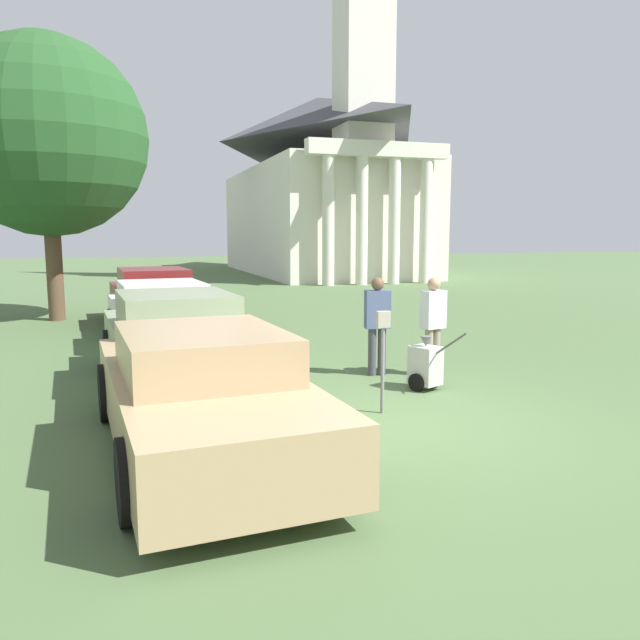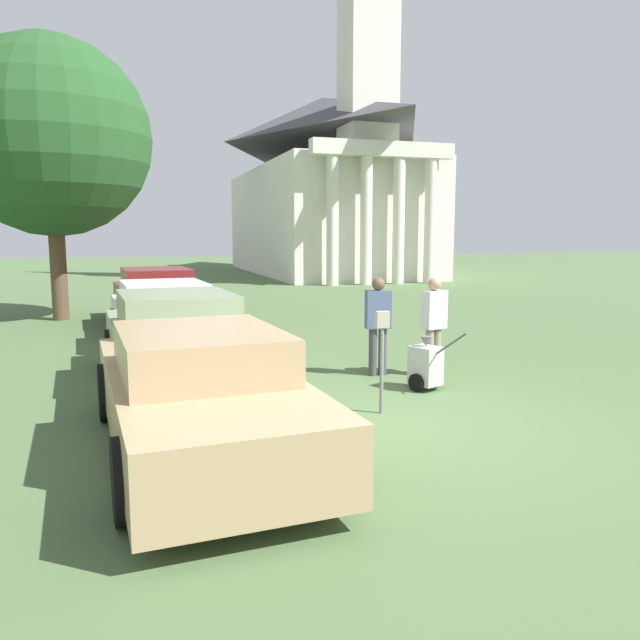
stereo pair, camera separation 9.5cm
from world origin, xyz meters
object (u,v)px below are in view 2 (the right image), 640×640
at_px(parked_car_sage, 176,341).
at_px(parked_car_maroon, 156,299).
at_px(parked_car_white, 163,316).
at_px(person_worker, 378,320).
at_px(equipment_cart, 426,365).
at_px(parking_meter, 382,343).
at_px(church, 325,176).
at_px(parked_car_tan, 198,393).
at_px(person_supervisor, 434,320).

xyz_separation_m(parked_car_sage, parked_car_maroon, (0.00, 6.82, 0.01)).
height_order(parked_car_white, parked_car_maroon, parked_car_maroon).
bearing_deg(parked_car_sage, person_worker, -10.60).
bearing_deg(parked_car_white, parked_car_maroon, 85.76).
bearing_deg(equipment_cart, parked_car_maroon, 91.13).
relative_size(parked_car_maroon, parking_meter, 3.83).
bearing_deg(equipment_cart, parked_car_white, 103.16).
bearing_deg(church, equipment_cart, -104.54).
bearing_deg(equipment_cart, parked_car_tan, -177.12).
bearing_deg(equipment_cart, church, 52.81).
distance_m(parked_car_tan, equipment_cart, 4.08).
xyz_separation_m(parked_car_sage, person_worker, (3.34, -0.37, 0.26)).
distance_m(parking_meter, person_supervisor, 2.52).
height_order(parked_car_white, church, church).
relative_size(parked_car_sage, equipment_cart, 4.97).
bearing_deg(parked_car_maroon, equipment_cart, -70.46).
height_order(parked_car_tan, person_worker, person_worker).
distance_m(person_worker, church, 28.22).
xyz_separation_m(parking_meter, person_supervisor, (1.73, 1.84, -0.01)).
xyz_separation_m(person_supervisor, church, (6.67, 27.04, 4.88)).
distance_m(person_supervisor, equipment_cart, 1.17).
bearing_deg(church, parked_car_sage, -112.48).
height_order(parked_car_maroon, person_worker, person_worker).
xyz_separation_m(person_worker, church, (7.57, 26.74, 4.88)).
distance_m(parked_car_sage, parking_meter, 3.57).
bearing_deg(person_worker, parked_car_sage, 2.14).
distance_m(parked_car_tan, person_worker, 4.44).
xyz_separation_m(parked_car_sage, equipment_cart, (3.68, -1.52, -0.32)).
bearing_deg(person_supervisor, equipment_cart, 39.34).
distance_m(parked_car_maroon, parking_meter, 9.68).
height_order(parking_meter, church, church).
bearing_deg(parking_meter, parked_car_tan, -163.13).
bearing_deg(parked_car_sage, parked_car_white, 85.77).
bearing_deg(church, person_supervisor, -103.85).
xyz_separation_m(parked_car_tan, church, (10.91, 29.64, 5.17)).
height_order(parked_car_maroon, parking_meter, parked_car_maroon).
distance_m(parking_meter, person_worker, 2.29).
xyz_separation_m(parked_car_tan, parked_car_white, (-0.00, 6.85, -0.00)).
bearing_deg(parked_car_sage, church, 63.29).
bearing_deg(parked_car_white, person_supervisor, -49.27).
xyz_separation_m(parking_meter, person_worker, (0.83, 2.14, -0.01)).
height_order(parked_car_tan, parked_car_maroon, parked_car_maroon).
height_order(parked_car_tan, person_supervisor, person_supervisor).
bearing_deg(parking_meter, church, 73.80).
distance_m(parked_car_tan, parked_car_sage, 3.28).
xyz_separation_m(person_worker, person_supervisor, (0.90, -0.30, -0.00)).
bearing_deg(parking_meter, parked_car_sage, 135.06).
bearing_deg(parked_car_sage, parking_meter, -49.17).
bearing_deg(parked_car_white, person_worker, -53.98).
height_order(parked_car_white, equipment_cart, parked_car_white).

